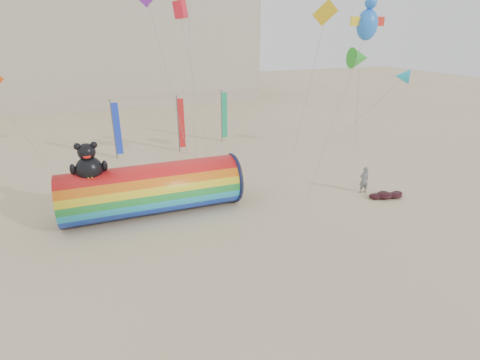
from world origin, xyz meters
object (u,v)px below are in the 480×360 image
object	(u,v)px
hotel_building	(46,32)
windsock_assembly	(152,188)
kite_handler	(364,180)
fabric_bundle	(386,195)

from	to	relation	value
hotel_building	windsock_assembly	bearing A→B (deg)	-79.54
windsock_assembly	kite_handler	bearing A→B (deg)	-8.82
hotel_building	kite_handler	world-z (taller)	hotel_building
hotel_building	fabric_bundle	distance (m)	51.77
hotel_building	fabric_bundle	xyz separation A→B (m)	(22.76, -45.37, -10.14)
kite_handler	fabric_bundle	distance (m)	1.76
windsock_assembly	kite_handler	world-z (taller)	windsock_assembly
hotel_building	windsock_assembly	size ratio (longest dim) A/B	5.65
windsock_assembly	kite_handler	distance (m)	14.24
kite_handler	hotel_building	bearing A→B (deg)	-59.00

